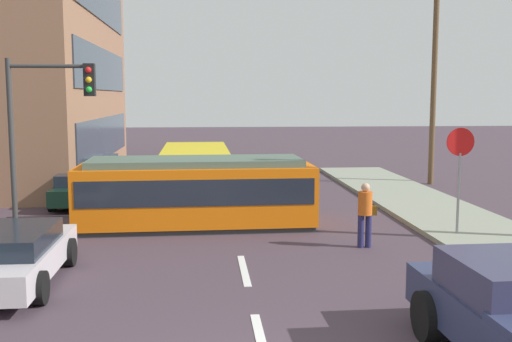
% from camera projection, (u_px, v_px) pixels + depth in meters
% --- Properties ---
extents(ground_plane, '(120.00, 120.00, 0.00)m').
position_uv_depth(ground_plane, '(235.00, 231.00, 17.47)').
color(ground_plane, '#443540').
extents(lane_stripe_1, '(0.16, 2.40, 0.01)m').
position_uv_depth(lane_stripe_1, '(261.00, 342.00, 9.56)').
color(lane_stripe_1, silver).
rests_on(lane_stripe_1, ground).
extents(lane_stripe_2, '(0.16, 2.40, 0.01)m').
position_uv_depth(lane_stripe_2, '(244.00, 270.00, 13.52)').
color(lane_stripe_2, silver).
rests_on(lane_stripe_2, ground).
extents(lane_stripe_3, '(0.16, 2.40, 0.01)m').
position_uv_depth(lane_stripe_3, '(226.00, 194.00, 24.11)').
color(lane_stripe_3, silver).
rests_on(lane_stripe_3, ground).
extents(lane_stripe_4, '(0.16, 2.40, 0.01)m').
position_uv_depth(lane_stripe_4, '(221.00, 175.00, 30.04)').
color(lane_stripe_4, silver).
rests_on(lane_stripe_4, ground).
extents(streetcar_tram, '(6.94, 2.69, 2.04)m').
position_uv_depth(streetcar_tram, '(196.00, 191.00, 17.96)').
color(streetcar_tram, orange).
rests_on(streetcar_tram, ground).
extents(city_bus, '(2.59, 6.01, 1.85)m').
position_uv_depth(city_bus, '(195.00, 167.00, 23.99)').
color(city_bus, gold).
rests_on(city_bus, ground).
extents(pedestrian_crossing, '(0.51, 0.36, 1.67)m').
position_uv_depth(pedestrian_crossing, '(365.00, 211.00, 15.46)').
color(pedestrian_crossing, '#24224F').
rests_on(pedestrian_crossing, ground).
extents(parked_sedan_mid, '(2.00, 4.37, 1.19)m').
position_uv_depth(parked_sedan_mid, '(11.00, 255.00, 12.39)').
color(parked_sedan_mid, silver).
rests_on(parked_sedan_mid, ground).
extents(parked_sedan_far, '(2.08, 4.02, 1.19)m').
position_uv_depth(parked_sedan_far, '(86.00, 188.00, 21.58)').
color(parked_sedan_far, black).
rests_on(parked_sedan_far, ground).
extents(parked_sedan_furthest, '(2.18, 4.60, 1.19)m').
position_uv_depth(parked_sedan_furthest, '(96.00, 168.00, 27.45)').
color(parked_sedan_furthest, silver).
rests_on(parked_sedan_furthest, ground).
extents(stop_sign, '(0.76, 0.07, 2.88)m').
position_uv_depth(stop_sign, '(460.00, 158.00, 16.31)').
color(stop_sign, gray).
rests_on(stop_sign, sidewalk_curb_right).
extents(traffic_light_mast, '(2.24, 0.33, 4.83)m').
position_uv_depth(traffic_light_mast, '(45.00, 116.00, 15.71)').
color(traffic_light_mast, '#333333').
rests_on(traffic_light_mast, ground).
extents(utility_pole_mid, '(1.80, 0.24, 8.69)m').
position_uv_depth(utility_pole_mid, '(434.00, 81.00, 26.28)').
color(utility_pole_mid, brown).
rests_on(utility_pole_mid, ground).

